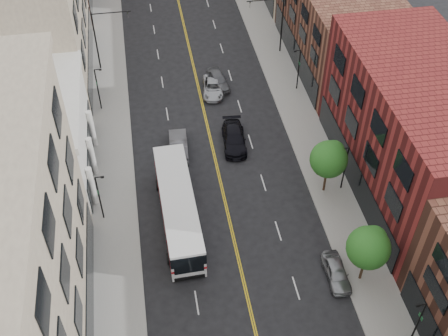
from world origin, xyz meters
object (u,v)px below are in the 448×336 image
car_lane_a (234,138)px  car_parked_far (336,272)px  car_lane_behind (178,145)px  car_lane_b (213,87)px  city_bus (178,207)px  car_lane_c (218,80)px

car_lane_a → car_parked_far: bearing=-68.8°
car_lane_behind → car_lane_a: bearing=-176.4°
car_lane_behind → car_lane_b: size_ratio=1.03×
car_parked_far → car_lane_a: (-5.16, 17.41, 0.10)m
car_lane_behind → car_lane_b: 10.48m
city_bus → car_lane_a: size_ratio=2.36×
car_lane_behind → city_bus: bearing=86.9°
car_lane_behind → car_lane_a: size_ratio=0.90×
city_bus → car_lane_a: bearing=53.1°
car_lane_behind → car_lane_a: 5.67m
city_bus → car_lane_b: city_bus is taller
car_parked_far → car_lane_behind: size_ratio=0.83×
car_lane_behind → car_lane_b: (4.92, 9.25, -0.15)m
car_lane_behind → car_lane_a: (5.67, 0.05, -0.02)m
car_parked_far → car_lane_behind: bearing=123.0°
car_lane_a → car_lane_b: 9.23m
car_lane_b → car_lane_c: 1.39m
car_parked_far → car_lane_c: bearing=101.5°
car_lane_behind → car_parked_far: bearing=125.0°
city_bus → car_parked_far: bearing=-35.7°
car_lane_behind → car_lane_c: 11.85m
city_bus → car_lane_c: (6.70, 19.66, -1.16)m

